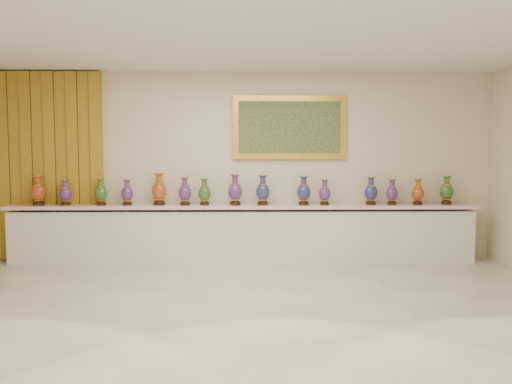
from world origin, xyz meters
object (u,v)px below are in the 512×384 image
at_px(vase_0, 39,192).
at_px(vase_1, 66,194).
at_px(counter, 243,234).
at_px(vase_2, 101,193).

distance_m(vase_0, vase_1, 0.41).
distance_m(counter, vase_0, 3.24).
xyz_separation_m(counter, vase_1, (-2.75, -0.01, 0.64)).
xyz_separation_m(counter, vase_2, (-2.20, -0.03, 0.65)).
xyz_separation_m(vase_0, vase_2, (0.97, -0.01, -0.02)).
xyz_separation_m(counter, vase_0, (-3.16, -0.02, 0.67)).
relative_size(counter, vase_1, 18.13).
distance_m(counter, vase_2, 2.29).
height_order(vase_1, vase_2, vase_2).
distance_m(vase_1, vase_2, 0.56).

